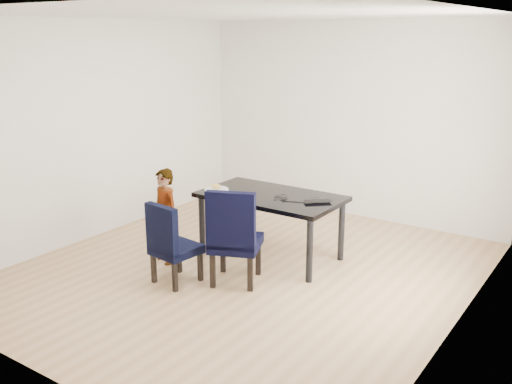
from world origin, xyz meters
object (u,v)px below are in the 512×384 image
Objects in this scene: dining_table at (271,226)px; laptop at (317,201)px; child at (165,216)px; chair_right at (236,235)px; plate at (216,190)px; chair_left at (176,242)px.

laptop is (0.56, 0.05, 0.39)m from dining_table.
dining_table is 1.48× the size of child.
chair_right is (0.08, -0.78, 0.14)m from dining_table.
child is (-0.89, -0.80, 0.17)m from dining_table.
plate is at bearing -30.87° from laptop.
chair_right is at bearing -39.43° from plate.
chair_left is 0.62m from chair_right.
dining_table is 5.40× the size of laptop.
child is (-0.97, -0.02, 0.03)m from chair_right.
plate is 0.95× the size of laptop.
dining_table is at bearing 76.19° from chair_left.
laptop is at bearing 11.94° from plate.
chair_left reaches higher than plate.
dining_table is 1.22m from chair_left.
laptop is (1.19, 0.25, 0.00)m from plate.
child reaches higher than plate.
chair_left is 3.10× the size of plate.
chair_left is 1.01m from plate.
plate is (-0.20, 0.94, 0.32)m from chair_left.
child is at bearing 150.78° from chair_left.
laptop is (0.99, 1.19, 0.32)m from chair_left.
laptop is (1.46, 0.85, 0.22)m from child.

